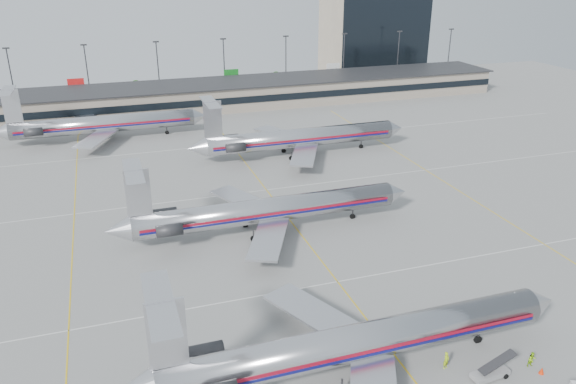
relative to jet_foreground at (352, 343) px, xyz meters
name	(u,v)px	position (x,y,z in m)	size (l,w,h in m)	color
ground	(376,331)	(5.02, 4.88, -3.28)	(260.00, 260.00, 0.00)	gray
apron_markings	(338,282)	(5.02, 14.88, -3.27)	(160.00, 0.15, 0.02)	silver
terminal	(202,96)	(5.02, 102.86, -0.12)	(162.00, 17.00, 6.25)	gray
light_mast_row	(192,65)	(5.02, 116.88, 5.30)	(163.60, 0.40, 15.28)	#38383D
distant_building	(372,34)	(67.02, 132.88, 9.22)	(30.00, 20.00, 25.00)	tan
jet_foreground	(352,343)	(0.00, 0.00, 0.00)	(43.16, 25.41, 11.30)	#BABABE
jet_second_row	(262,211)	(0.15, 30.32, 0.00)	(43.13, 25.40, 11.29)	#BABABE
jet_third_row	(297,138)	(15.67, 60.09, 0.20)	(43.83, 26.96, 11.98)	#BABABE
jet_back_row	(100,124)	(-20.11, 82.32, 0.17)	(43.42, 26.71, 11.87)	#BABABE
belt_loader	(491,372)	(11.83, -4.71, -2.67)	(4.35, 1.64, 2.27)	gray
ramp_worker_near	(446,360)	(8.67, -2.25, -2.41)	(0.64, 0.42, 1.74)	#B3DB14
ramp_worker_far	(532,360)	(16.40, -4.60, -2.50)	(0.76, 0.59, 1.57)	#91D013
cone_right	(542,371)	(16.63, -5.72, -2.94)	(0.49, 0.49, 0.67)	#F83008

